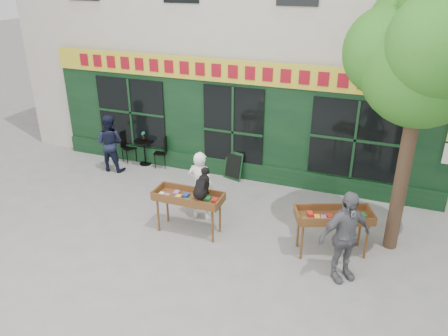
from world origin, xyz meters
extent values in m
plane|color=slate|center=(0.00, 0.00, 0.00)|extent=(80.00, 80.00, 0.00)
cube|color=black|center=(0.00, 2.42, 1.60)|extent=(11.00, 0.16, 3.20)
cube|color=gold|center=(0.00, 2.30, 3.00)|extent=(11.00, 0.06, 0.60)
cube|color=maroon|center=(0.00, 2.26, 3.00)|extent=(9.60, 0.03, 0.34)
cube|color=black|center=(0.00, 2.32, 0.25)|extent=(11.00, 0.10, 0.50)
cube|color=black|center=(0.00, 2.32, 1.35)|extent=(1.70, 0.05, 2.50)
cube|color=black|center=(-3.20, 2.32, 1.55)|extent=(2.20, 0.05, 2.00)
cube|color=black|center=(3.20, 2.32, 1.55)|extent=(2.20, 0.05, 2.00)
cylinder|color=#382619|center=(4.30, 0.30, 1.80)|extent=(0.28, 0.28, 3.60)
sphere|color=#276216|center=(4.30, 0.30, 3.80)|extent=(2.20, 2.20, 2.20)
sphere|color=#276216|center=(3.70, 0.50, 4.00)|extent=(1.70, 1.70, 1.70)
sphere|color=#276216|center=(4.50, -0.30, 4.30)|extent=(1.80, 1.80, 1.80)
sphere|color=#276216|center=(4.00, 0.90, 4.40)|extent=(1.60, 1.60, 1.60)
sphere|color=#276216|center=(4.40, 0.40, 4.90)|extent=(1.40, 1.40, 1.40)
cylinder|color=brown|center=(-0.57, -0.95, 0.40)|extent=(0.05, 0.05, 0.80)
cylinder|color=brown|center=(0.73, -0.93, 0.40)|extent=(0.05, 0.05, 0.80)
cylinder|color=brown|center=(-0.58, -0.51, 0.40)|extent=(0.05, 0.05, 0.80)
cylinder|color=brown|center=(0.72, -0.49, 0.40)|extent=(0.05, 0.05, 0.80)
cube|color=brown|center=(0.07, -0.72, 0.82)|extent=(1.51, 0.60, 0.05)
cube|color=brown|center=(0.08, -1.01, 0.90)|extent=(1.50, 0.06, 0.18)
cube|color=brown|center=(0.07, -0.43, 0.90)|extent=(1.50, 0.06, 0.18)
cube|color=brown|center=(0.07, -0.72, 0.88)|extent=(1.30, 0.41, 0.06)
imported|color=white|center=(0.07, -0.07, 0.84)|extent=(0.62, 0.41, 1.68)
cylinder|color=brown|center=(2.62, -0.84, 0.40)|extent=(0.05, 0.05, 0.80)
cylinder|color=brown|center=(3.83, -0.35, 0.40)|extent=(0.05, 0.05, 0.80)
cylinder|color=brown|center=(2.46, -0.43, 0.40)|extent=(0.05, 0.05, 0.80)
cylinder|color=brown|center=(3.66, 0.06, 0.40)|extent=(0.05, 0.05, 0.80)
cube|color=brown|center=(3.14, -0.39, 0.82)|extent=(1.61, 1.10, 0.05)
cube|color=brown|center=(3.25, -0.66, 0.90)|extent=(1.41, 0.60, 0.18)
cube|color=brown|center=(3.03, -0.12, 0.90)|extent=(1.41, 0.60, 0.18)
cube|color=brown|center=(3.14, -0.39, 0.88)|extent=(1.36, 0.86, 0.06)
imported|color=#595A5E|center=(3.44, -1.14, 0.91)|extent=(1.09, 1.05, 1.83)
cylinder|color=black|center=(-2.78, 2.20, 0.02)|extent=(0.36, 0.36, 0.03)
cylinder|color=black|center=(-2.78, 2.20, 0.38)|extent=(0.04, 0.04, 0.72)
cylinder|color=black|center=(-2.78, 2.20, 0.75)|extent=(0.60, 0.60, 0.03)
cube|color=black|center=(-3.33, 2.20, 0.45)|extent=(0.49, 0.49, 0.03)
cube|color=black|center=(-3.47, 2.29, 0.70)|extent=(0.21, 0.33, 0.50)
cylinder|color=black|center=(-3.27, 2.00, 0.22)|extent=(0.02, 0.02, 0.44)
cylinder|color=black|center=(-3.12, 2.25, 0.22)|extent=(0.02, 0.02, 0.44)
cylinder|color=black|center=(-3.53, 2.15, 0.22)|extent=(0.02, 0.02, 0.44)
cylinder|color=black|center=(-3.38, 2.40, 0.22)|extent=(0.02, 0.02, 0.44)
cube|color=black|center=(-2.23, 2.20, 0.45)|extent=(0.44, 0.44, 0.03)
cube|color=black|center=(-2.06, 2.24, 0.70)|extent=(0.12, 0.36, 0.50)
cylinder|color=black|center=(-2.41, 2.31, 0.22)|extent=(0.02, 0.02, 0.44)
cylinder|color=black|center=(-2.33, 2.02, 0.22)|extent=(0.02, 0.02, 0.44)
cylinder|color=black|center=(-2.12, 2.38, 0.22)|extent=(0.02, 0.02, 0.44)
cylinder|color=black|center=(-2.04, 2.09, 0.22)|extent=(0.02, 0.02, 0.44)
imported|color=gray|center=(-2.78, 2.20, 0.91)|extent=(0.17, 0.14, 0.28)
imported|color=black|center=(-3.48, 1.51, 0.84)|extent=(0.87, 0.70, 1.68)
cube|color=black|center=(0.06, 2.20, 0.40)|extent=(0.59, 0.32, 0.79)
cube|color=black|center=(0.06, 2.18, 0.40)|extent=(0.49, 0.28, 0.65)
camera|label=1|loc=(3.81, -8.25, 5.37)|focal=35.00mm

